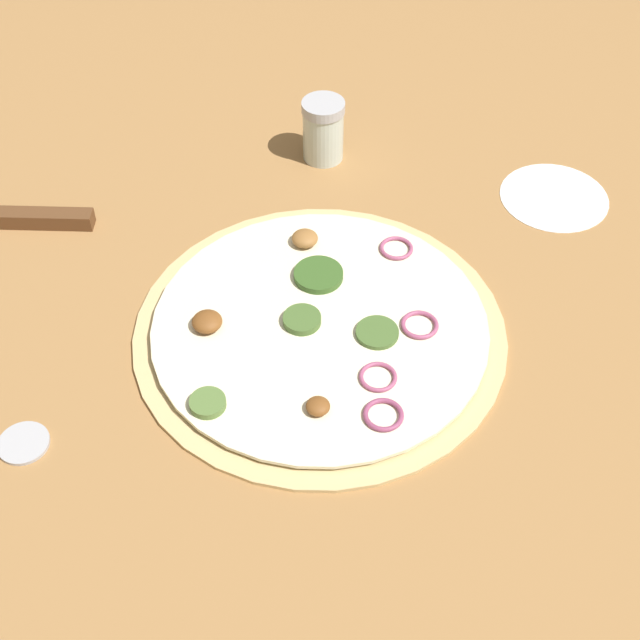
# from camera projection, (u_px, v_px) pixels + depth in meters

# --- Properties ---
(ground_plane) EXTENTS (3.00, 3.00, 0.00)m
(ground_plane) POSITION_uv_depth(u_px,v_px,m) (320.00, 333.00, 0.87)
(ground_plane) COLOR #9E703F
(pizza) EXTENTS (0.36, 0.36, 0.03)m
(pizza) POSITION_uv_depth(u_px,v_px,m) (320.00, 328.00, 0.87)
(pizza) COLOR #D6B77A
(pizza) RESTS_ON ground_plane
(knife) EXTENTS (0.27, 0.17, 0.02)m
(knife) POSITION_uv_depth(u_px,v_px,m) (3.00, 219.00, 0.98)
(knife) COLOR silver
(knife) RESTS_ON ground_plane
(spice_jar) EXTENTS (0.05, 0.05, 0.08)m
(spice_jar) POSITION_uv_depth(u_px,v_px,m) (323.00, 130.00, 1.03)
(spice_jar) COLOR silver
(spice_jar) RESTS_ON ground_plane
(loose_cap) EXTENTS (0.05, 0.05, 0.01)m
(loose_cap) POSITION_uv_depth(u_px,v_px,m) (24.00, 445.00, 0.78)
(loose_cap) COLOR #B2B2B7
(loose_cap) RESTS_ON ground_plane
(flour_patch) EXTENTS (0.12, 0.12, 0.00)m
(flour_patch) POSITION_uv_depth(u_px,v_px,m) (554.00, 197.00, 1.01)
(flour_patch) COLOR white
(flour_patch) RESTS_ON ground_plane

